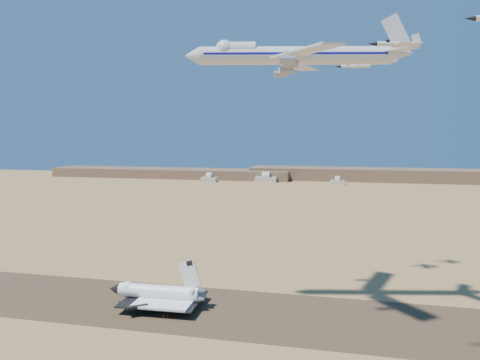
% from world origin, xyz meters
% --- Properties ---
extents(ground, '(1200.00, 1200.00, 0.00)m').
position_xyz_m(ground, '(0.00, 0.00, 0.00)').
color(ground, '#A87B4B').
rests_on(ground, ground).
extents(runway, '(600.00, 50.00, 0.06)m').
position_xyz_m(runway, '(0.00, 0.00, 0.03)').
color(runway, '#4A3625').
rests_on(runway, ground).
extents(ridgeline, '(960.00, 90.00, 18.00)m').
position_xyz_m(ridgeline, '(65.32, 527.31, 7.63)').
color(ridgeline, brown).
rests_on(ridgeline, ground).
extents(hangars, '(200.50, 29.50, 30.00)m').
position_xyz_m(hangars, '(-64.00, 478.43, 4.83)').
color(hangars, beige).
rests_on(hangars, ground).
extents(shuttle, '(40.16, 25.34, 19.79)m').
position_xyz_m(shuttle, '(-18.20, -1.45, 5.32)').
color(shuttle, white).
rests_on(shuttle, runway).
extents(carrier_747, '(82.69, 62.54, 20.54)m').
position_xyz_m(carrier_747, '(32.22, 2.78, 97.16)').
color(carrier_747, silver).
extents(crew_a, '(0.42, 0.61, 1.63)m').
position_xyz_m(crew_a, '(-11.71, -11.82, 0.87)').
color(crew_a, '#D4470C').
rests_on(crew_a, runway).
extents(crew_b, '(0.85, 0.97, 1.73)m').
position_xyz_m(crew_b, '(-8.41, -9.83, 0.92)').
color(crew_b, '#D4470C').
rests_on(crew_b, runway).
extents(crew_c, '(0.93, 1.12, 1.70)m').
position_xyz_m(crew_c, '(-10.13, -11.79, 0.91)').
color(crew_c, '#D4470C').
rests_on(crew_c, runway).
extents(chase_jet_a, '(13.74, 7.93, 3.49)m').
position_xyz_m(chase_jet_a, '(66.13, -39.80, 92.13)').
color(chase_jet_a, silver).
extents(chase_jet_d, '(16.15, 8.96, 4.04)m').
position_xyz_m(chase_jet_d, '(56.23, 49.59, 99.01)').
color(chase_jet_d, silver).
extents(chase_jet_e, '(13.88, 7.88, 3.50)m').
position_xyz_m(chase_jet_e, '(69.46, 60.78, 102.47)').
color(chase_jet_e, silver).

